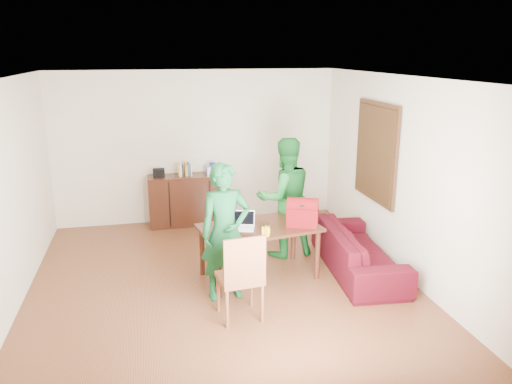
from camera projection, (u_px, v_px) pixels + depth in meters
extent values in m
cube|color=#441F11|center=(222.00, 287.00, 6.70)|extent=(5.00, 5.50, 0.10)
cube|color=white|center=(218.00, 73.00, 5.94)|extent=(5.00, 5.50, 0.10)
cube|color=beige|center=(197.00, 147.00, 8.95)|extent=(5.00, 0.10, 2.70)
cube|color=beige|center=(276.00, 284.00, 3.69)|extent=(5.00, 0.10, 2.70)
cube|color=beige|center=(2.00, 199.00, 5.79)|extent=(0.10, 5.50, 2.70)
cube|color=beige|center=(404.00, 176.00, 6.85)|extent=(0.10, 5.50, 2.70)
cube|color=#3F2614|center=(376.00, 152.00, 7.44)|extent=(0.04, 1.28, 1.48)
cube|color=#452714|center=(374.00, 152.00, 7.43)|extent=(0.01, 1.18, 1.36)
cube|color=black|center=(189.00, 200.00, 8.88)|extent=(1.40, 0.45, 0.90)
cube|color=black|center=(159.00, 173.00, 8.63)|extent=(0.20, 0.14, 0.14)
cube|color=silver|center=(213.00, 170.00, 8.83)|extent=(0.24, 0.22, 0.14)
ellipsoid|color=#171797|center=(213.00, 164.00, 8.80)|extent=(0.14, 0.14, 0.07)
cube|color=black|center=(259.00, 228.00, 6.71)|extent=(1.70, 1.14, 0.04)
cylinder|color=black|center=(219.00, 272.00, 6.23)|extent=(0.07, 0.07, 0.69)
cylinder|color=black|center=(317.00, 255.00, 6.75)|extent=(0.07, 0.07, 0.69)
cylinder|color=black|center=(202.00, 251.00, 6.87)|extent=(0.07, 0.07, 0.69)
cylinder|color=black|center=(293.00, 237.00, 7.39)|extent=(0.07, 0.07, 0.69)
cube|color=brown|center=(240.00, 278.00, 5.73)|extent=(0.53, 0.51, 0.05)
cube|color=brown|center=(245.00, 261.00, 5.45)|extent=(0.48, 0.08, 0.55)
imported|color=#125429|center=(225.00, 232.00, 6.12)|extent=(0.68, 0.49, 1.73)
imported|color=#166423|center=(285.00, 198.00, 7.42)|extent=(0.96, 0.79, 1.81)
cube|color=white|center=(242.00, 228.00, 6.60)|extent=(0.35, 0.29, 0.02)
cube|color=black|center=(242.00, 221.00, 6.57)|extent=(0.32, 0.16, 0.19)
cylinder|color=#513012|center=(268.00, 230.00, 6.32)|extent=(0.08, 0.08, 0.17)
cube|color=#690B07|center=(302.00, 215.00, 6.68)|extent=(0.48, 0.38, 0.31)
imported|color=#400908|center=(358.00, 250.00, 7.03)|extent=(0.98, 2.15, 0.61)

